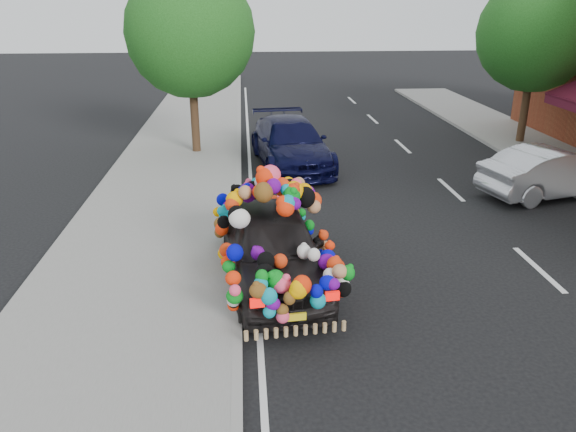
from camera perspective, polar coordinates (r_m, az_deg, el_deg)
name	(u,v)px	position (r m, az deg, el deg)	size (l,w,h in m)	color
ground	(360,276)	(11.02, 7.28, -6.03)	(100.00, 100.00, 0.00)	black
sidewalk	(134,281)	(10.99, -15.39, -6.40)	(4.00, 60.00, 0.12)	gray
kerb	(238,277)	(10.78, -5.11, -6.20)	(0.15, 60.00, 0.13)	gray
lane_markings	(538,269)	(12.24, 24.08, -4.91)	(6.00, 50.00, 0.01)	silver
tree_near_sidewalk	(190,32)	(19.18, -9.96, 17.93)	(4.20, 4.20, 6.13)	#332114
tree_far_b	(536,34)	(22.09, 23.87, 16.57)	(4.00, 4.00, 5.90)	#332114
plush_art_car	(273,229)	(10.31, -1.56, -1.31)	(2.51, 4.61, 2.09)	black
navy_sedan	(291,143)	(17.95, 0.28, 7.41)	(2.07, 5.08, 1.47)	black
silver_hatchback	(554,172)	(16.73, 25.39, 4.06)	(1.42, 4.06, 1.34)	silver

